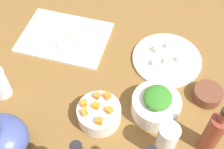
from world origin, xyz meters
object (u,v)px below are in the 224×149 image
object	(u,v)px
bowl_carrots	(99,114)
bottle_2	(213,133)
plate_tofu	(167,59)
cutting_board	(65,37)
drinking_glass_0	(166,142)
bowl_small_side	(207,94)
bowl_greens	(156,106)

from	to	relation	value
bowl_carrots	bottle_2	distance (cm)	33.14
plate_tofu	bottle_2	bearing A→B (deg)	119.98
cutting_board	bowl_carrots	distance (cm)	37.23
drinking_glass_0	bowl_small_side	bearing A→B (deg)	-114.43
bowl_greens	drinking_glass_0	bearing A→B (deg)	111.46
cutting_board	drinking_glass_0	distance (cm)	56.28
drinking_glass_0	cutting_board	bearing A→B (deg)	-37.82
plate_tofu	drinking_glass_0	size ratio (longest dim) A/B	1.71
bottle_2	drinking_glass_0	bearing A→B (deg)	24.66
bowl_carrots	drinking_glass_0	size ratio (longest dim) A/B	0.93
plate_tofu	bottle_2	size ratio (longest dim) A/B	1.17
bowl_small_side	bowl_carrots	bearing A→B (deg)	28.87
cutting_board	bowl_greens	size ratio (longest dim) A/B	2.15
bowl_small_side	bottle_2	bearing A→B (deg)	95.12
bowl_carrots	bottle_2	size ratio (longest dim) A/B	0.64
bowl_greens	bowl_carrots	distance (cm)	17.58
bowl_carrots	drinking_glass_0	xyz separation A→B (cm)	(-20.92, 5.27, 4.37)
plate_tofu	bowl_carrots	distance (cm)	33.24
drinking_glass_0	plate_tofu	bearing A→B (deg)	-81.70
bowl_carrots	drinking_glass_0	bearing A→B (deg)	165.86
bowl_greens	bottle_2	xyz separation A→B (cm)	(-16.69, 7.28, 5.40)
cutting_board	plate_tofu	size ratio (longest dim) A/B	1.32
cutting_board	plate_tofu	world-z (taller)	plate_tofu
bowl_greens	bowl_small_side	size ratio (longest dim) A/B	1.62
plate_tofu	bowl_carrots	bearing A→B (deg)	61.34
cutting_board	plate_tofu	bearing A→B (deg)	-179.85
bowl_small_side	bottle_2	world-z (taller)	bottle_2
bowl_small_side	bottle_2	size ratio (longest dim) A/B	0.44
bowl_small_side	bowl_greens	bearing A→B (deg)	32.77
plate_tofu	bowl_small_side	world-z (taller)	bowl_small_side
bottle_2	drinking_glass_0	xyz separation A→B (cm)	(11.71, 5.38, -1.44)
bowl_greens	bowl_small_side	bearing A→B (deg)	-147.23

